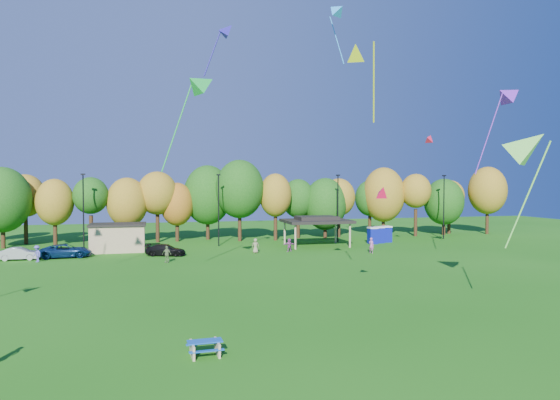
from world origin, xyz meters
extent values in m
plane|color=#19600F|center=(0.00, 0.00, 0.00)|extent=(160.00, 160.00, 0.00)
cylinder|color=black|center=(-23.75, 44.20, 1.78)|extent=(0.50, 0.50, 3.56)
ellipsoid|color=#144C0F|center=(-23.75, 44.20, 5.94)|extent=(6.62, 6.62, 8.00)
cylinder|color=black|center=(-22.13, 48.25, 1.90)|extent=(0.50, 0.50, 3.79)
ellipsoid|color=olive|center=(-22.13, 48.25, 6.32)|extent=(4.94, 4.94, 5.58)
cylinder|color=black|center=(-18.02, 45.01, 1.67)|extent=(0.50, 0.50, 3.34)
ellipsoid|color=olive|center=(-18.02, 45.01, 5.56)|extent=(4.61, 4.61, 5.88)
cylinder|color=black|center=(-13.72, 44.85, 1.91)|extent=(0.50, 0.50, 3.82)
ellipsoid|color=#144C0F|center=(-13.72, 44.85, 6.36)|extent=(4.43, 4.43, 4.73)
cylinder|color=black|center=(-9.30, 45.50, 1.63)|extent=(0.50, 0.50, 3.25)
ellipsoid|color=olive|center=(-9.30, 45.50, 5.42)|extent=(5.33, 5.33, 6.53)
cylinder|color=black|center=(-5.45, 46.07, 1.98)|extent=(0.50, 0.50, 3.96)
ellipsoid|color=olive|center=(-5.45, 46.07, 6.61)|extent=(5.31, 5.31, 5.82)
cylinder|color=black|center=(-2.85, 46.34, 1.52)|extent=(0.50, 0.50, 3.05)
ellipsoid|color=#995914|center=(-2.85, 46.34, 5.08)|extent=(4.54, 4.54, 5.87)
cylinder|color=black|center=(1.42, 47.53, 1.89)|extent=(0.50, 0.50, 3.77)
ellipsoid|color=#144C0F|center=(1.42, 47.53, 6.29)|extent=(6.69, 6.69, 8.35)
cylinder|color=black|center=(5.46, 44.54, 2.14)|extent=(0.50, 0.50, 4.28)
ellipsoid|color=#144C0F|center=(5.46, 44.54, 7.14)|extent=(6.64, 6.64, 8.01)
cylinder|color=black|center=(10.41, 44.21, 1.88)|extent=(0.50, 0.50, 3.76)
ellipsoid|color=olive|center=(10.41, 44.21, 6.27)|extent=(4.49, 4.49, 6.02)
cylinder|color=black|center=(14.29, 46.25, 1.72)|extent=(0.50, 0.50, 3.43)
ellipsoid|color=#144C0F|center=(14.29, 46.25, 5.72)|extent=(4.77, 4.77, 5.63)
cylinder|color=black|center=(18.11, 45.40, 1.48)|extent=(0.50, 0.50, 2.95)
ellipsoid|color=#144C0F|center=(18.11, 45.40, 4.92)|extent=(6.14, 6.14, 7.54)
cylinder|color=black|center=(20.39, 45.86, 1.76)|extent=(0.50, 0.50, 3.52)
ellipsoid|color=olive|center=(20.39, 45.86, 5.87)|extent=(4.78, 4.78, 5.53)
cylinder|color=black|center=(26.06, 47.51, 1.69)|extent=(0.50, 0.50, 3.39)
ellipsoid|color=#144C0F|center=(26.06, 47.51, 5.64)|extent=(4.54, 4.54, 5.46)
cylinder|color=black|center=(27.70, 46.23, 1.86)|extent=(0.50, 0.50, 3.72)
ellipsoid|color=olive|center=(27.70, 46.23, 6.20)|extent=(6.32, 6.32, 8.24)
cylinder|color=black|center=(31.99, 44.27, 2.03)|extent=(0.50, 0.50, 4.06)
ellipsoid|color=olive|center=(31.99, 44.27, 6.77)|extent=(4.50, 4.50, 5.13)
cylinder|color=black|center=(37.07, 44.81, 1.53)|extent=(0.50, 0.50, 3.05)
ellipsoid|color=#144C0F|center=(37.07, 44.81, 5.09)|extent=(5.97, 5.97, 7.05)
cylinder|color=black|center=(38.98, 46.35, 1.78)|extent=(0.50, 0.50, 3.55)
ellipsoid|color=olive|center=(38.98, 46.35, 5.92)|extent=(4.60, 4.60, 4.99)
cylinder|color=black|center=(44.51, 44.51, 2.03)|extent=(0.50, 0.50, 4.07)
ellipsoid|color=olive|center=(44.51, 44.51, 6.78)|extent=(5.83, 5.83, 7.42)
cylinder|color=black|center=(-14.00, 40.00, 4.50)|extent=(0.16, 0.16, 9.00)
cube|color=black|center=(-14.00, 40.00, 9.00)|extent=(0.50, 0.25, 0.18)
cylinder|color=black|center=(2.00, 40.00, 4.50)|extent=(0.16, 0.16, 9.00)
cube|color=black|center=(2.00, 40.00, 9.00)|extent=(0.50, 0.25, 0.18)
cylinder|color=black|center=(18.00, 40.00, 4.50)|extent=(0.16, 0.16, 9.00)
cube|color=black|center=(18.00, 40.00, 9.00)|extent=(0.50, 0.25, 0.18)
cylinder|color=black|center=(34.00, 40.00, 4.50)|extent=(0.16, 0.16, 9.00)
cube|color=black|center=(34.00, 40.00, 9.00)|extent=(0.50, 0.25, 0.18)
cube|color=tan|center=(-10.00, 38.00, 1.50)|extent=(6.00, 4.00, 3.00)
cube|color=black|center=(-10.00, 38.00, 3.12)|extent=(6.30, 4.30, 0.25)
cylinder|color=tan|center=(10.50, 34.50, 1.50)|extent=(0.24, 0.24, 3.00)
cylinder|color=tan|center=(17.50, 34.50, 1.50)|extent=(0.24, 0.24, 3.00)
cylinder|color=tan|center=(10.50, 39.50, 1.50)|extent=(0.24, 0.24, 3.00)
cylinder|color=tan|center=(17.50, 39.50, 1.50)|extent=(0.24, 0.24, 3.00)
cube|color=black|center=(14.00, 37.00, 3.15)|extent=(8.20, 6.20, 0.35)
cube|color=black|center=(14.00, 37.00, 3.55)|extent=(5.00, 3.50, 0.45)
cube|color=#0B1593|center=(21.85, 37.34, 1.00)|extent=(1.10, 1.10, 2.00)
cube|color=silver|center=(21.85, 37.34, 2.09)|extent=(1.15, 1.15, 0.18)
cube|color=#0B1593|center=(23.15, 38.06, 1.00)|extent=(1.10, 1.10, 2.00)
cube|color=silver|center=(23.15, 38.06, 2.09)|extent=(1.15, 1.15, 0.18)
cube|color=#0B1593|center=(24.45, 38.57, 1.00)|extent=(1.10, 1.10, 2.00)
cube|color=silver|center=(24.45, 38.57, 2.09)|extent=(1.15, 1.15, 0.18)
cube|color=tan|center=(-4.27, 0.22, 0.32)|extent=(0.17, 1.30, 0.64)
cube|color=tan|center=(-3.12, 0.28, 0.32)|extent=(0.17, 1.30, 0.64)
cube|color=#134BAC|center=(-3.69, 0.25, 0.67)|extent=(1.64, 0.74, 0.05)
cube|color=#134BAC|center=(-3.67, -0.30, 0.39)|extent=(1.61, 0.30, 0.04)
cube|color=#134BAC|center=(-3.72, 0.80, 0.39)|extent=(1.61, 0.30, 0.04)
imported|color=#ABABB0|center=(-19.45, 33.63, 0.66)|extent=(4.02, 1.49, 1.32)
imported|color=navy|center=(-15.07, 34.26, 0.72)|extent=(5.33, 2.74, 1.44)
imported|color=black|center=(-4.70, 33.03, 0.63)|extent=(4.66, 3.03, 1.26)
imported|color=#B9579C|center=(17.98, 29.31, 0.89)|extent=(0.69, 0.78, 1.78)
imported|color=#738C56|center=(-4.72, 28.13, 0.85)|extent=(1.06, 0.87, 1.69)
imported|color=#5351B2|center=(-17.38, 31.73, 0.84)|extent=(1.20, 1.23, 1.69)
imported|color=#87855C|center=(5.23, 32.57, 0.84)|extent=(0.89, 0.66, 1.68)
imported|color=#A84699|center=(9.31, 32.91, 0.77)|extent=(1.46, 0.58, 1.53)
cone|color=#C8DE17|center=(6.84, 7.63, 16.48)|extent=(1.90, 2.10, 1.72)
cylinder|color=#C8DE17|center=(7.48, 6.27, 14.23)|extent=(0.87, 1.67, 4.73)
cone|color=#EC1B3C|center=(22.91, 25.46, 12.79)|extent=(1.72, 1.66, 1.38)
cone|color=purple|center=(26.21, 16.88, 16.13)|extent=(2.60, 2.03, 2.62)
cylinder|color=purple|center=(23.81, 16.83, 12.53)|extent=(2.83, 0.17, 7.55)
cone|color=navy|center=(-0.17, 16.53, 19.97)|extent=(1.54, 1.16, 1.49)
cylinder|color=navy|center=(-1.37, 16.55, 18.17)|extent=(1.46, 0.12, 3.79)
cone|color=green|center=(-2.26, 14.35, 15.24)|extent=(2.85, 2.53, 2.41)
cylinder|color=green|center=(-4.23, 15.09, 12.09)|extent=(2.36, 0.97, 6.61)
cone|color=#74E550|center=(17.59, 4.54, 10.36)|extent=(4.07, 4.12, 3.33)
cylinder|color=#74E550|center=(16.17, 2.99, 7.21)|extent=(1.76, 1.90, 6.61)
cone|color=#289DFF|center=(13.09, 28.34, 26.55)|extent=(2.50, 2.72, 2.21)
cylinder|color=#289DFF|center=(13.95, 29.92, 23.85)|extent=(1.12, 1.93, 5.67)
cone|color=#EE0D3F|center=(8.64, 7.39, 7.42)|extent=(0.97, 1.26, 1.20)
camera|label=1|loc=(-5.94, -22.72, 8.01)|focal=32.00mm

